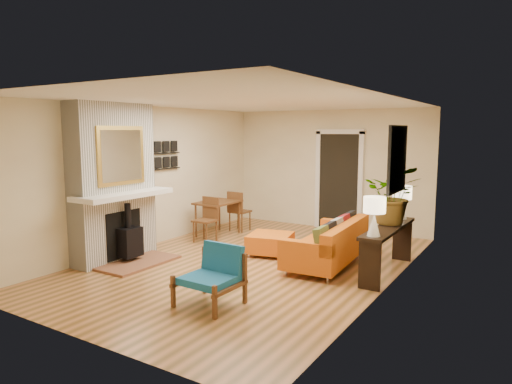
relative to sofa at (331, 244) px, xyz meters
The scene contains 10 objects.
room_shell 2.27m from the sofa, 105.59° to the left, with size 6.50×6.50×6.50m.
fireplace 3.67m from the sofa, 152.76° to the right, with size 1.09×1.68×2.60m.
sofa is the anchor object (origin of this frame).
ottoman 1.15m from the sofa, behind, with size 0.86×0.86×0.36m.
blue_chair 2.40m from the sofa, 104.43° to the right, with size 0.72×0.71×0.73m.
dining_table 2.85m from the sofa, 165.07° to the left, with size 0.66×1.60×0.86m.
console_table 0.94m from the sofa, ahead, with size 0.34×1.85×0.72m.
lamp_near 1.37m from the sofa, 38.66° to the right, with size 0.30×0.30×0.54m.
lamp_far 1.37m from the sofa, 39.09° to the left, with size 0.30×0.30×0.54m.
houseplant 1.25m from the sofa, 13.99° to the left, with size 0.82×0.71×0.91m, color #1E5919.
Camera 1 is at (3.91, -6.10, 2.14)m, focal length 32.00 mm.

